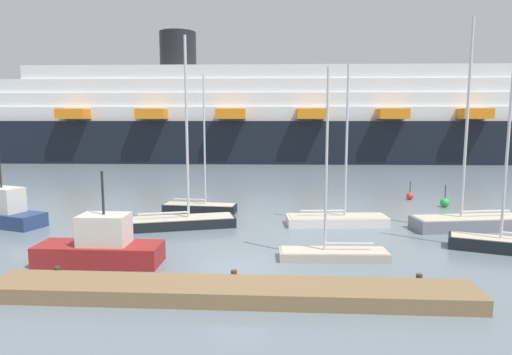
# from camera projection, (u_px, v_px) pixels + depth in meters

# --- Properties ---
(ground_plane) EXTENTS (600.00, 600.00, 0.00)m
(ground_plane) POSITION_uv_depth(u_px,v_px,m) (240.00, 268.00, 19.87)
(ground_plane) COLOR slate
(dock_pier) EXTENTS (18.04, 2.29, 0.70)m
(dock_pier) POSITION_uv_depth(u_px,v_px,m) (231.00, 291.00, 16.43)
(dock_pier) COLOR olive
(dock_pier) RESTS_ON ground_plane
(sailboat_0) EXTENTS (6.42, 2.44, 9.96)m
(sailboat_0) POSITION_uv_depth(u_px,v_px,m) (337.00, 218.00, 27.88)
(sailboat_0) COLOR white
(sailboat_0) RESTS_ON ground_plane
(sailboat_1) EXTENTS (5.84, 3.18, 11.42)m
(sailboat_1) POSITION_uv_depth(u_px,v_px,m) (511.00, 242.00, 22.08)
(sailboat_1) COLOR black
(sailboat_1) RESTS_ON ground_plane
(sailboat_2) EXTENTS (5.22, 1.61, 8.99)m
(sailboat_2) POSITION_uv_depth(u_px,v_px,m) (333.00, 251.00, 21.07)
(sailboat_2) COLOR #BCB29E
(sailboat_2) RESTS_ON ground_plane
(sailboat_4) EXTENTS (7.03, 3.79, 11.53)m
(sailboat_4) POSITION_uv_depth(u_px,v_px,m) (180.00, 219.00, 27.20)
(sailboat_4) COLOR black
(sailboat_4) RESTS_ON ground_plane
(sailboat_5) EXTENTS (7.07, 3.04, 12.42)m
(sailboat_5) POSITION_uv_depth(u_px,v_px,m) (469.00, 220.00, 26.67)
(sailboat_5) COLOR gray
(sailboat_5) RESTS_ON ground_plane
(sailboat_6) EXTENTS (5.27, 1.82, 9.67)m
(sailboat_6) POSITION_uv_depth(u_px,v_px,m) (200.00, 206.00, 31.49)
(sailboat_6) COLOR black
(sailboat_6) RESTS_ON ground_plane
(fishing_boat_0) EXTENTS (5.68, 1.91, 4.32)m
(fishing_boat_0) POSITION_uv_depth(u_px,v_px,m) (101.00, 246.00, 20.32)
(fishing_boat_0) COLOR maroon
(fishing_boat_0) RESTS_ON ground_plane
(fishing_boat_1) EXTENTS (6.35, 3.63, 4.53)m
(fishing_boat_1) POSITION_uv_depth(u_px,v_px,m) (1.00, 211.00, 27.73)
(fishing_boat_1) COLOR navy
(fishing_boat_1) RESTS_ON ground_plane
(channel_buoy_0) EXTENTS (0.68, 0.68, 1.67)m
(channel_buoy_0) POSITION_uv_depth(u_px,v_px,m) (445.00, 202.00, 33.46)
(channel_buoy_0) COLOR green
(channel_buoy_0) RESTS_ON ground_plane
(channel_buoy_1) EXTENTS (0.58, 0.58, 1.50)m
(channel_buoy_1) POSITION_uv_depth(u_px,v_px,m) (410.00, 196.00, 36.58)
(channel_buoy_1) COLOR red
(channel_buoy_1) RESTS_ON ground_plane
(cruise_ship) EXTENTS (114.65, 20.40, 20.22)m
(cruise_ship) POSITION_uv_depth(u_px,v_px,m) (305.00, 119.00, 71.00)
(cruise_ship) COLOR black
(cruise_ship) RESTS_ON ground_plane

